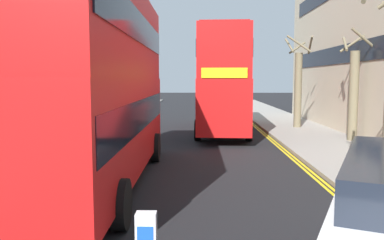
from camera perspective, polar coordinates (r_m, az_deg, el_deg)
sidewalk_right at (r=18.05m, az=19.78°, el=-3.89°), size 4.00×80.00×0.14m
sidewalk_left at (r=18.56m, az=-21.88°, el=-3.71°), size 4.00×80.00×0.14m
kerb_line_outer at (r=15.59m, az=14.77°, el=-5.48°), size 0.10×56.00×0.01m
kerb_line_inner at (r=15.55m, az=14.20°, el=-5.50°), size 0.10×56.00×0.01m
double_decker_bus_away at (r=11.42m, az=-13.41°, el=5.77°), size 2.85×10.83×5.64m
double_decker_bus_oncoming at (r=22.82m, az=4.41°, el=5.86°), size 3.14×10.90×5.64m
street_tree_near at (r=24.78m, az=14.93°, el=4.68°), size 1.65×1.49×5.44m
street_tree_far at (r=20.15m, az=22.17°, el=3.88°), size 1.48×1.56×5.26m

